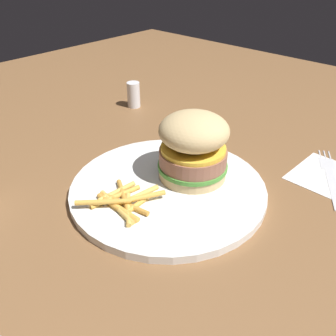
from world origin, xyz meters
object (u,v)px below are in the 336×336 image
at_px(fork, 331,175).
at_px(salt_shaker, 134,95).
at_px(sandwich, 193,146).
at_px(fries_pile, 123,202).
at_px(plate, 168,189).
at_px(napkin, 331,177).

height_order(fork, salt_shaker, salt_shaker).
bearing_deg(sandwich, fries_pile, 79.28).
bearing_deg(plate, salt_shaker, -34.18).
bearing_deg(salt_shaker, plate, 145.82).
xyz_separation_m(sandwich, fork, (-0.15, -0.16, -0.06)).
height_order(plate, napkin, plate).
relative_size(fries_pile, salt_shaker, 2.00).
distance_m(plate, salt_shaker, 0.33).
xyz_separation_m(plate, sandwich, (-0.01, -0.05, 0.06)).
relative_size(plate, fries_pile, 2.60).
relative_size(plate, sandwich, 2.73).
bearing_deg(fork, fries_pile, 57.59).
bearing_deg(fries_pile, fork, -122.41).
distance_m(sandwich, salt_shaker, 0.32).
relative_size(napkin, fork, 0.69).
distance_m(napkin, fork, 0.00).
bearing_deg(plate, fries_pile, 79.50).
distance_m(plate, sandwich, 0.07).
xyz_separation_m(plate, salt_shaker, (0.28, -0.19, 0.02)).
distance_m(fries_pile, fork, 0.33).
relative_size(plate, salt_shaker, 5.21).
bearing_deg(salt_shaker, fork, -178.00).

